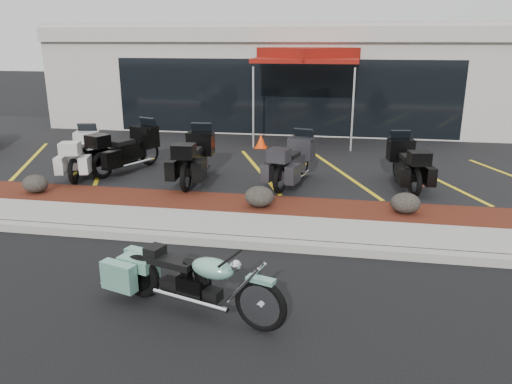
% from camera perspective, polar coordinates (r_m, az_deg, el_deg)
% --- Properties ---
extents(ground, '(90.00, 90.00, 0.00)m').
position_cam_1_polar(ground, '(8.05, -6.67, -8.42)').
color(ground, black).
rests_on(ground, ground).
extents(curb, '(24.00, 0.25, 0.15)m').
position_cam_1_polar(curb, '(8.80, -5.01, -5.51)').
color(curb, gray).
rests_on(curb, ground).
extents(sidewalk, '(24.00, 1.20, 0.15)m').
position_cam_1_polar(sidewalk, '(9.43, -3.91, -3.91)').
color(sidewalk, gray).
rests_on(sidewalk, ground).
extents(mulch_bed, '(24.00, 1.20, 0.16)m').
position_cam_1_polar(mulch_bed, '(10.53, -2.34, -1.58)').
color(mulch_bed, '#391B0C').
rests_on(mulch_bed, ground).
extents(upper_lot, '(26.00, 9.60, 0.15)m').
position_cam_1_polar(upper_lot, '(15.66, 1.92, 4.64)').
color(upper_lot, black).
rests_on(upper_lot, ground).
extents(dealership_building, '(18.00, 8.16, 4.00)m').
position_cam_1_polar(dealership_building, '(21.56, 4.46, 13.21)').
color(dealership_building, '#ACA59B').
rests_on(dealership_building, ground).
extents(boulder_left, '(0.57, 0.48, 0.41)m').
position_cam_1_polar(boulder_left, '(12.14, -23.90, 0.86)').
color(boulder_left, black).
rests_on(boulder_left, mulch_bed).
extents(boulder_mid, '(0.61, 0.51, 0.43)m').
position_cam_1_polar(boulder_mid, '(10.16, 0.38, -0.52)').
color(boulder_mid, black).
rests_on(boulder_mid, mulch_bed).
extents(boulder_right, '(0.58, 0.48, 0.41)m').
position_cam_1_polar(boulder_right, '(10.22, 16.71, -1.22)').
color(boulder_right, black).
rests_on(boulder_right, mulch_bed).
extents(hero_cruiser, '(2.72, 1.43, 0.93)m').
position_cam_1_polar(hero_cruiser, '(6.15, 0.54, -11.96)').
color(hero_cruiser, '#67A18D').
rests_on(hero_cruiser, ground).
extents(touring_white, '(1.26, 2.20, 1.20)m').
position_cam_1_polar(touring_white, '(13.88, -18.57, 5.00)').
color(touring_white, silver).
rests_on(touring_white, upper_lot).
extents(touring_black_front, '(1.64, 2.40, 1.31)m').
position_cam_1_polar(touring_black_front, '(13.83, -12.17, 5.68)').
color(touring_black_front, black).
rests_on(touring_black_front, upper_lot).
extents(touring_black_mid, '(0.97, 2.30, 1.31)m').
position_cam_1_polar(touring_black_mid, '(12.72, -6.18, 5.00)').
color(touring_black_mid, black).
rests_on(touring_black_mid, upper_lot).
extents(touring_grey, '(1.30, 2.23, 1.22)m').
position_cam_1_polar(touring_grey, '(12.37, 5.39, 4.46)').
color(touring_grey, '#29282D').
rests_on(touring_grey, upper_lot).
extents(touring_black_rear, '(1.12, 2.18, 1.21)m').
position_cam_1_polar(touring_black_rear, '(12.69, 16.00, 4.16)').
color(touring_black_rear, black).
rests_on(touring_black_rear, upper_lot).
extents(traffic_cone, '(0.37, 0.37, 0.43)m').
position_cam_1_polar(traffic_cone, '(15.82, 0.57, 5.85)').
color(traffic_cone, '#FA3D08').
rests_on(traffic_cone, upper_lot).
extents(popup_canopy, '(3.99, 3.99, 3.04)m').
position_cam_1_polar(popup_canopy, '(16.88, 5.92, 15.17)').
color(popup_canopy, silver).
rests_on(popup_canopy, upper_lot).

